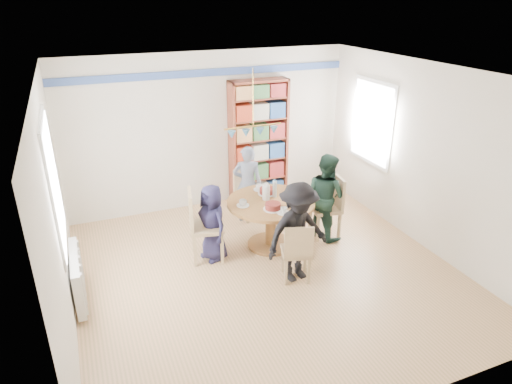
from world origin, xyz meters
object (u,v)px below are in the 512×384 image
chair_near (297,250)px  person_far (247,184)px  person_right (326,196)px  bookshelf (258,143)px  chair_far (247,191)px  person_near (298,233)px  person_left (212,223)px  radiator (78,277)px  chair_right (331,204)px  dining_table (271,213)px  chair_left (200,222)px

chair_near → person_far: person_far is taller
person_right → bookshelf: 1.81m
chair_far → person_near: person_near is taller
person_near → chair_near: bearing=-123.2°
person_left → person_near: size_ratio=0.82×
radiator → person_near: person_near is taller
chair_far → person_right: (0.89, -1.10, 0.21)m
chair_right → person_far: size_ratio=0.75×
dining_table → chair_left: bearing=177.9°
chair_right → chair_far: chair_right is taller
radiator → person_near: 2.81m
person_right → person_far: bearing=27.4°
chair_far → bookshelf: bearing=52.5°
person_left → person_far: person_far is taller
radiator → person_near: bearing=-11.9°
person_left → bookshelf: (1.41, 1.70, 0.52)m
chair_left → person_left: bearing=-16.2°
person_left → person_far: size_ratio=0.87×
dining_table → chair_right: chair_right is taller
chair_left → chair_far: chair_left is taller
chair_near → chair_far: bearing=87.6°
dining_table → person_near: size_ratio=0.94×
radiator → person_right: (3.67, 0.33, 0.33)m
chair_right → chair_near: 1.43m
chair_left → chair_right: bearing=-2.0°
chair_near → dining_table: bearing=86.6°
dining_table → chair_far: size_ratio=1.51×
dining_table → person_left: bearing=-179.5°
chair_far → person_near: bearing=-91.6°
chair_far → person_far: size_ratio=0.65×
dining_table → person_near: bearing=-91.8°
radiator → bookshelf: 3.92m
person_right → person_far: person_right is taller
dining_table → person_far: bearing=90.4°
chair_left → person_near: bearing=-42.7°
radiator → chair_near: 2.78m
person_far → dining_table: bearing=111.3°
person_right → bookshelf: size_ratio=0.62×
chair_near → person_near: 0.23m
chair_right → person_right: (-0.09, 0.01, 0.14)m
radiator → dining_table: dining_table is taller
bookshelf → dining_table: bearing=-106.6°
person_left → bookshelf: bearing=123.5°
chair_right → chair_far: bearing=131.5°
person_near → bookshelf: bearing=70.6°
person_left → person_right: (1.82, -0.02, 0.11)m
radiator → bookshelf: bearing=32.1°
chair_far → person_near: 2.01m
chair_near → person_right: 1.39m
person_far → person_near: (-0.02, -1.86, 0.04)m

